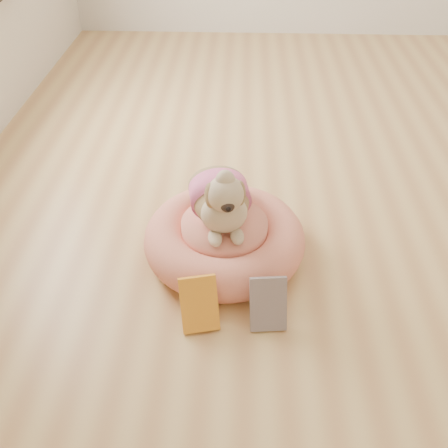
{
  "coord_description": "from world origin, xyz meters",
  "views": [
    {
      "loc": [
        -0.59,
        -2.14,
        1.43
      ],
      "look_at": [
        -0.65,
        -0.62,
        0.2
      ],
      "focal_mm": 40.0,
      "sensor_mm": 36.0,
      "label": 1
    }
  ],
  "objects_px": {
    "pet_bed": "(224,239)",
    "book_white": "(268,304)",
    "book_yellow": "(199,304)",
    "dog": "(221,187)"
  },
  "relations": [
    {
      "from": "pet_bed",
      "to": "book_yellow",
      "type": "height_order",
      "value": "book_yellow"
    },
    {
      "from": "dog",
      "to": "book_white",
      "type": "height_order",
      "value": "dog"
    },
    {
      "from": "pet_bed",
      "to": "book_white",
      "type": "distance_m",
      "value": 0.4
    },
    {
      "from": "pet_bed",
      "to": "book_yellow",
      "type": "relative_size",
      "value": 3.29
    },
    {
      "from": "book_yellow",
      "to": "pet_bed",
      "type": "bearing_deg",
      "value": 66.17
    },
    {
      "from": "dog",
      "to": "book_white",
      "type": "bearing_deg",
      "value": -74.37
    },
    {
      "from": "book_white",
      "to": "pet_bed",
      "type": "bearing_deg",
      "value": 109.43
    },
    {
      "from": "pet_bed",
      "to": "book_white",
      "type": "bearing_deg",
      "value": -65.06
    },
    {
      "from": "pet_bed",
      "to": "book_yellow",
      "type": "distance_m",
      "value": 0.38
    },
    {
      "from": "pet_bed",
      "to": "book_white",
      "type": "xyz_separation_m",
      "value": [
        0.17,
        -0.36,
        0.01
      ]
    }
  ]
}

